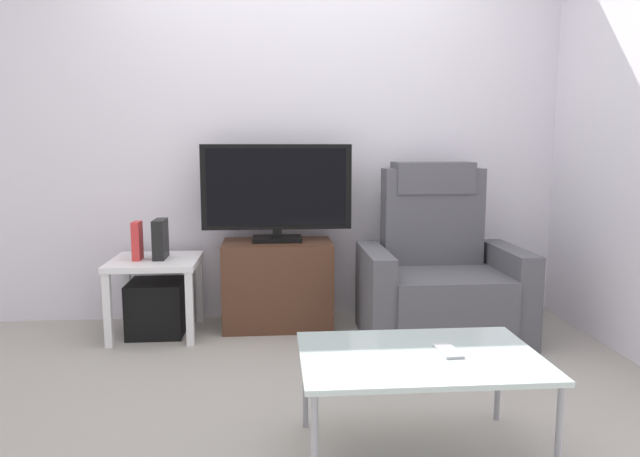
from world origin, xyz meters
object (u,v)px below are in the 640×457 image
Objects in this scene: book_upright at (137,241)px; side_table at (156,271)px; subwoofer_box at (157,308)px; television at (277,190)px; game_console at (160,239)px; cell_phone at (448,351)px; recliner_armchair at (439,276)px; coffee_table at (419,361)px; tv_stand at (278,284)px.

side_table is at bearing 11.31° from book_upright.
subwoofer_box is (-0.00, 0.00, -0.24)m from side_table.
television is 1.06m from subwoofer_box.
game_console is (-0.73, -0.11, -0.29)m from television.
book_upright is 0.96× the size of game_console.
television is 2.85× the size of subwoofer_box.
cell_phone is (1.39, -1.58, 0.24)m from subwoofer_box.
recliner_armchair reaches higher than game_console.
coffee_table is at bearing -48.68° from book_upright.
cell_phone is at bearing -69.68° from television.
recliner_armchair is at bearing -13.68° from tv_stand.
cell_phone is at bearing -69.47° from tv_stand.
book_upright is (-0.10, -0.02, 0.20)m from side_table.
book_upright is at bearing -179.63° from recliner_armchair.
cell_phone is at bearing 5.48° from coffee_table.
television is 6.46× the size of cell_phone.
television is (0.00, 0.02, 0.61)m from tv_stand.
tv_stand is at bearing 7.63° from side_table.
recliner_armchair is (1.01, -0.26, -0.53)m from television.
side_table is at bearing 127.50° from cell_phone.
television is at bearing 169.45° from recliner_armchair.
television reaches higher than book_upright.
game_console is at bearing 15.95° from subwoofer_box.
side_table is (-0.76, -0.10, 0.12)m from tv_stand.
coffee_table is (1.28, -1.59, -0.02)m from side_table.
television is 0.92m from book_upright.
recliner_armchair is 4.38× the size of game_console.
recliner_armchair is at bearing 71.19° from coffee_table.
tv_stand is at bearing 170.46° from recliner_armchair.
side_table is at bearing -45.00° from subwoofer_box.
side_table is 1.59× the size of subwoofer_box.
subwoofer_box is 1.38× the size of game_console.
cell_phone is (-0.38, -1.44, 0.04)m from recliner_armchair.
coffee_table is (0.52, -1.69, 0.10)m from tv_stand.
television reaches higher than game_console.
subwoofer_box is at bearing -164.05° from game_console.
tv_stand is 1.80m from cell_phone.
recliner_armchair reaches higher than book_upright.
television reaches higher than tv_stand.
recliner_armchair is at bearing -4.63° from subwoofer_box.
subwoofer_box is 0.44m from book_upright.
tv_stand is 0.93m from book_upright.
subwoofer_box is at bearing 127.50° from cell_phone.
game_console is at bearing 15.95° from side_table.
side_table is at bearing -172.37° from tv_stand.
tv_stand reaches higher than coffee_table.
television is 4.08× the size of book_upright.
television is 0.90× the size of recliner_armchair.
television reaches higher than side_table.
book_upright reaches higher than tv_stand.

